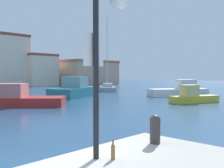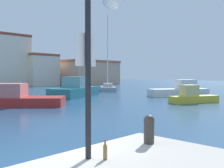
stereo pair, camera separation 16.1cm
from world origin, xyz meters
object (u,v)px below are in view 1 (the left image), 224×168
lamppost (96,4)px  motorboat_yellow_mid_harbor (193,97)px  bottle (113,152)px  sailboat_grey_distant_east (107,87)px  motorboat_white_inner_mooring (180,91)px  motorboat_red_outer_mooring (8,98)px  motorboat_teal_far_right (75,90)px  mooring_bollard (155,128)px

lamppost → motorboat_yellow_mid_harbor: 18.97m
bottle → motorboat_yellow_mid_harbor: bearing=22.4°
lamppost → bottle: (0.16, -0.25, -2.51)m
sailboat_grey_distant_east → motorboat_white_inner_mooring: 12.47m
motorboat_white_inner_mooring → motorboat_yellow_mid_harbor: 6.91m
bottle → motorboat_red_outer_mooring: bearing=70.3°
lamppost → motorboat_yellow_mid_harbor: (17.42, 6.86, -3.04)m
lamppost → motorboat_white_inner_mooring: lamppost is taller
motorboat_teal_far_right → motorboat_yellow_mid_harbor: bearing=-77.1°
motorboat_white_inner_mooring → motorboat_yellow_mid_harbor: motorboat_white_inner_mooring is taller
motorboat_teal_far_right → lamppost: bearing=-127.9°
bottle → mooring_bollard: (1.38, 0.08, 0.19)m
sailboat_grey_distant_east → mooring_bollard: bearing=-133.8°
mooring_bollard → motorboat_yellow_mid_harbor: (15.88, 7.03, -0.73)m
motorboat_white_inner_mooring → motorboat_teal_far_right: motorboat_teal_far_right is taller
mooring_bollard → motorboat_yellow_mid_harbor: size_ratio=0.14×
motorboat_yellow_mid_harbor → motorboat_teal_far_right: bearing=102.9°
bottle → motorboat_white_inner_mooring: (22.71, 11.36, -0.44)m
sailboat_grey_distant_east → motorboat_red_outer_mooring: sailboat_grey_distant_east is taller
bottle → lamppost: bearing=123.6°
lamppost → motorboat_white_inner_mooring: (22.87, 11.11, -2.95)m
lamppost → motorboat_white_inner_mooring: size_ratio=0.62×
bottle → motorboat_teal_far_right: size_ratio=0.04×
bottle → motorboat_teal_far_right: motorboat_teal_far_right is taller
lamppost → motorboat_teal_far_right: bearing=52.1°
motorboat_white_inner_mooring → motorboat_red_outer_mooring: bearing=163.9°
bottle → sailboat_grey_distant_east: 33.84m
lamppost → motorboat_white_inner_mooring: 25.60m
motorboat_yellow_mid_harbor → motorboat_teal_far_right: (-2.74, 11.99, 0.22)m
mooring_bollard → motorboat_red_outer_mooring: size_ratio=0.08×
motorboat_white_inner_mooring → motorboat_red_outer_mooring: (-16.89, 4.87, -0.04)m
bottle → mooring_bollard: 1.39m
motorboat_yellow_mid_harbor → motorboat_teal_far_right: motorboat_teal_far_right is taller
bottle → motorboat_teal_far_right: bearing=52.8°
sailboat_grey_distant_east → motorboat_teal_far_right: 10.65m
sailboat_grey_distant_east → motorboat_red_outer_mooring: size_ratio=1.40×
bottle → motorboat_white_inner_mooring: 25.39m
sailboat_grey_distant_east → motorboat_teal_far_right: size_ratio=1.36×
lamppost → sailboat_grey_distant_east: sailboat_grey_distant_east is taller
lamppost → motorboat_red_outer_mooring: lamppost is taller
motorboat_white_inner_mooring → motorboat_yellow_mid_harbor: size_ratio=1.50×
sailboat_grey_distant_east → motorboat_yellow_mid_harbor: (-6.83, -16.65, 0.04)m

